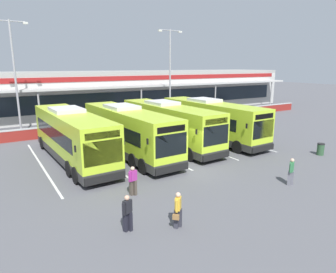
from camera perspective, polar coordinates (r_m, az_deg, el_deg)
name	(u,v)px	position (r m, az deg, el deg)	size (l,w,h in m)	color
ground_plane	(188,168)	(20.66, 3.88, -6.02)	(200.00, 200.00, 0.00)	#56565B
terminal_building	(77,93)	(44.41, -16.79, 7.78)	(70.00, 13.00, 6.00)	#B7B7B2
red_barrier_wall	(110,125)	(33.01, -10.84, 2.08)	(60.00, 0.40, 1.10)	maroon
coach_bus_leftmost	(72,137)	(22.94, -17.61, -0.03)	(3.23, 12.23, 3.78)	#B7DB2D
coach_bus_left_centre	(128,132)	(23.68, -7.59, 0.88)	(3.23, 12.23, 3.78)	#B7DB2D
coach_bus_centre	(168,125)	(26.08, 0.06, 2.14)	(3.23, 12.23, 3.78)	#B7DB2D
coach_bus_right_centre	(211,121)	(28.37, 8.05, 2.92)	(3.23, 12.23, 3.78)	#B7DB2D
bay_stripe_far_west	(41,165)	(23.08, -22.80, -4.98)	(0.14, 13.00, 0.01)	silver
bay_stripe_west	(99,156)	(23.98, -12.87, -3.58)	(0.14, 13.00, 0.01)	silver
bay_stripe_mid_west	(147,148)	(25.56, -3.94, -2.23)	(0.14, 13.00, 0.01)	silver
bay_stripe_centre	(188,142)	(27.68, 3.78, -1.01)	(0.14, 13.00, 0.01)	silver
bay_stripe_mid_east	(223,136)	(30.25, 10.29, 0.03)	(0.14, 13.00, 0.01)	silver
pedestrian_with_handbag	(178,209)	(13.20, 1.87, -13.54)	(0.59, 0.55, 1.62)	#33333D
pedestrian_in_dark_coat	(127,212)	(13.05, -7.66, -13.92)	(0.53, 0.34, 1.62)	black
pedestrian_near_bin	(133,180)	(16.36, -6.63, -8.12)	(0.54, 0.30, 1.62)	#4C4238
pedestrian_approaching_bus	(291,171)	(18.98, 22.23, -6.00)	(0.51, 0.36, 1.62)	slate
lamp_post_west	(15,71)	(33.28, -26.96, 10.95)	(3.24, 0.28, 11.00)	#9E9EA3
lamp_post_centre	(170,70)	(37.65, 0.39, 12.45)	(3.24, 0.28, 11.00)	#9E9EA3
litter_bin	(321,149)	(26.34, 26.82, -2.14)	(0.54, 0.54, 0.93)	#2D5133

